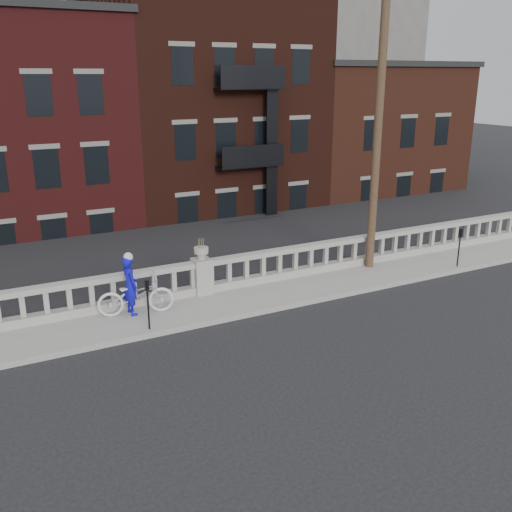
{
  "coord_description": "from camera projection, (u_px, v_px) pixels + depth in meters",
  "views": [
    {
      "loc": [
        -6.15,
        -11.43,
        6.61
      ],
      "look_at": [
        1.48,
        3.2,
        1.34
      ],
      "focal_mm": 40.0,
      "sensor_mm": 36.0,
      "label": 1
    }
  ],
  "objects": [
    {
      "name": "planter_pedestal",
      "position": [
        202.0,
        272.0,
        17.46
      ],
      "size": [
        0.55,
        0.55,
        1.76
      ],
      "color": "gray",
      "rests_on": "sidewalk"
    },
    {
      "name": "parking_meter_c",
      "position": [
        460.0,
        243.0,
        19.83
      ],
      "size": [
        0.1,
        0.09,
        1.36
      ],
      "color": "black",
      "rests_on": "sidewalk"
    },
    {
      "name": "parking_meter_b",
      "position": [
        148.0,
        299.0,
        14.89
      ],
      "size": [
        0.1,
        0.09,
        1.36
      ],
      "color": "black",
      "rests_on": "sidewalk"
    },
    {
      "name": "sidewalk",
      "position": [
        215.0,
        305.0,
        16.89
      ],
      "size": [
        32.0,
        2.2,
        0.15
      ],
      "primitive_type": "cube",
      "color": "gray",
      "rests_on": "ground"
    },
    {
      "name": "balustrade",
      "position": [
        202.0,
        278.0,
        17.52
      ],
      "size": [
        28.0,
        0.34,
        1.03
      ],
      "color": "gray",
      "rests_on": "sidewalk"
    },
    {
      "name": "utility_pole",
      "position": [
        379.0,
        119.0,
        18.56
      ],
      "size": [
        1.6,
        0.28,
        10.0
      ],
      "color": "#422D1E",
      "rests_on": "sidewalk"
    },
    {
      "name": "ground",
      "position": [
        263.0,
        349.0,
        14.37
      ],
      "size": [
        120.0,
        120.0,
        0.0
      ],
      "primitive_type": "plane",
      "color": "black",
      "rests_on": "ground"
    },
    {
      "name": "lower_level",
      "position": [
        85.0,
        146.0,
        33.28
      ],
      "size": [
        80.0,
        44.0,
        20.8
      ],
      "color": "#605E59",
      "rests_on": "ground"
    },
    {
      "name": "cyclist",
      "position": [
        130.0,
        285.0,
        15.86
      ],
      "size": [
        0.48,
        0.67,
        1.7
      ],
      "primitive_type": "imported",
      "rotation": [
        0.0,
        0.0,
        1.69
      ],
      "color": "#100CBB",
      "rests_on": "sidewalk"
    },
    {
      "name": "bicycle",
      "position": [
        136.0,
        295.0,
        15.96
      ],
      "size": [
        2.22,
        1.14,
        1.11
      ],
      "primitive_type": "imported",
      "rotation": [
        0.0,
        0.0,
        1.37
      ],
      "color": "silver",
      "rests_on": "sidewalk"
    }
  ]
}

